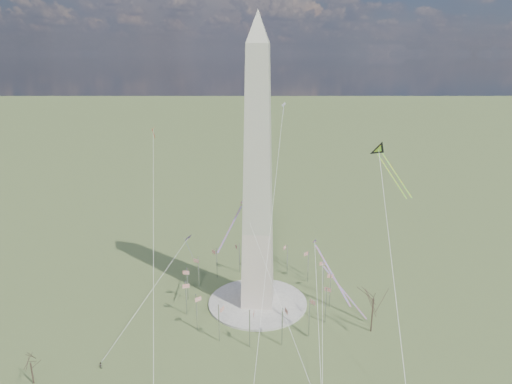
# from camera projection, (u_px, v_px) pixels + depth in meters

# --- Properties ---
(ground) EXTENTS (2000.00, 2000.00, 0.00)m
(ground) POSITION_uv_depth(u_px,v_px,m) (258.00, 303.00, 167.12)
(ground) COLOR #4E6030
(ground) RESTS_ON ground
(plaza) EXTENTS (36.00, 36.00, 0.80)m
(plaza) POSITION_uv_depth(u_px,v_px,m) (258.00, 302.00, 167.01)
(plaza) COLOR beige
(plaza) RESTS_ON ground
(washington_monument) EXTENTS (15.56, 15.56, 100.00)m
(washington_monument) POSITION_uv_depth(u_px,v_px,m) (258.00, 177.00, 153.24)
(washington_monument) COLOR beige
(washington_monument) RESTS_ON plaza
(flagpole_ring) EXTENTS (54.40, 54.40, 13.00)m
(flagpole_ring) POSITION_uv_depth(u_px,v_px,m) (258.00, 286.00, 165.02)
(flagpole_ring) COLOR silver
(flagpole_ring) RESTS_ON ground
(tree_near) EXTENTS (10.47, 10.47, 18.33)m
(tree_near) POSITION_uv_depth(u_px,v_px,m) (374.00, 296.00, 146.57)
(tree_near) COLOR #46342A
(tree_near) RESTS_ON ground
(tree_far) EXTENTS (5.73, 5.73, 10.02)m
(tree_far) POSITION_uv_depth(u_px,v_px,m) (30.00, 361.00, 124.43)
(tree_far) COLOR #46342A
(tree_far) RESTS_ON ground
(person_west) EXTENTS (1.07, 0.91, 1.93)m
(person_west) POSITION_uv_depth(u_px,v_px,m) (101.00, 365.00, 132.36)
(person_west) COLOR gray
(person_west) RESTS_ON ground
(kite_delta_black) EXTENTS (13.55, 19.31, 16.24)m
(kite_delta_black) POSITION_uv_depth(u_px,v_px,m) (380.00, 152.00, 160.66)
(kite_delta_black) COLOR black
(kite_delta_black) RESTS_ON ground
(kite_diamond_purple) EXTENTS (2.75, 3.31, 9.71)m
(kite_diamond_purple) POSITION_uv_depth(u_px,v_px,m) (189.00, 240.00, 166.00)
(kite_diamond_purple) COLOR #331768
(kite_diamond_purple) RESTS_ON ground
(kite_streamer_left) EXTENTS (11.90, 18.08, 14.10)m
(kite_streamer_left) POSITION_uv_depth(u_px,v_px,m) (327.00, 264.00, 142.50)
(kite_streamer_left) COLOR #F25626
(kite_streamer_left) RESTS_ON ground
(kite_streamer_mid) EXTENTS (7.19, 17.61, 12.56)m
(kite_streamer_mid) POSITION_uv_depth(u_px,v_px,m) (234.00, 221.00, 154.58)
(kite_streamer_mid) COLOR #F25626
(kite_streamer_mid) RESTS_ON ground
(kite_streamer_right) EXTENTS (16.19, 15.37, 14.47)m
(kite_streamer_right) POSITION_uv_depth(u_px,v_px,m) (337.00, 283.00, 162.06)
(kite_streamer_right) COLOR #F25626
(kite_streamer_right) RESTS_ON ground
(kite_small_red) EXTENTS (1.24, 2.09, 4.94)m
(kite_small_red) POSITION_uv_depth(u_px,v_px,m) (153.00, 130.00, 186.63)
(kite_small_red) COLOR red
(kite_small_red) RESTS_ON ground
(kite_small_white) EXTENTS (1.85, 1.64, 4.95)m
(kite_small_white) POSITION_uv_depth(u_px,v_px,m) (284.00, 106.00, 187.56)
(kite_small_white) COLOR silver
(kite_small_white) RESTS_ON ground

